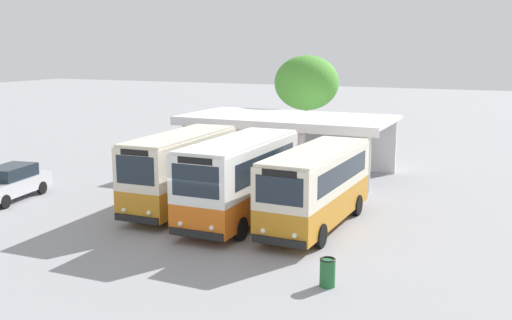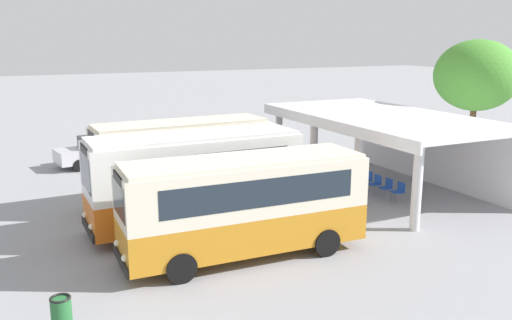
% 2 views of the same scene
% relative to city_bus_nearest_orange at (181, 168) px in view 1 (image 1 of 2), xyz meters
% --- Properties ---
extents(ground_plane, '(180.00, 180.00, 0.00)m').
position_rel_city_bus_nearest_orange_xyz_m(ground_plane, '(3.01, -3.16, -1.89)').
color(ground_plane, '#939399').
extents(city_bus_nearest_orange, '(2.43, 7.44, 3.44)m').
position_rel_city_bus_nearest_orange_xyz_m(city_bus_nearest_orange, '(0.00, 0.00, 0.00)').
color(city_bus_nearest_orange, black).
rests_on(city_bus_nearest_orange, ground).
extents(city_bus_second_in_row, '(2.54, 7.70, 3.48)m').
position_rel_city_bus_nearest_orange_xyz_m(city_bus_second_in_row, '(3.21, -0.55, 0.02)').
color(city_bus_second_in_row, black).
rests_on(city_bus_second_in_row, ground).
extents(city_bus_middle_cream, '(2.45, 7.83, 3.20)m').
position_rel_city_bus_nearest_orange_xyz_m(city_bus_middle_cream, '(6.41, -0.04, -0.12)').
color(city_bus_middle_cream, black).
rests_on(city_bus_middle_cream, ground).
extents(parked_car_flank, '(2.49, 4.76, 1.62)m').
position_rel_city_bus_nearest_orange_xyz_m(parked_car_flank, '(-8.46, -1.95, -1.06)').
color(parked_car_flank, black).
rests_on(parked_car_flank, ground).
extents(terminal_canopy, '(11.83, 6.16, 3.40)m').
position_rel_city_bus_nearest_orange_xyz_m(terminal_canopy, '(1.61, 9.62, 0.77)').
color(terminal_canopy, silver).
rests_on(terminal_canopy, ground).
extents(waiting_chair_end_by_column, '(0.44, 0.44, 0.86)m').
position_rel_city_bus_nearest_orange_xyz_m(waiting_chair_end_by_column, '(0.39, 8.11, -1.37)').
color(waiting_chair_end_by_column, slate).
rests_on(waiting_chair_end_by_column, ground).
extents(waiting_chair_second_from_end, '(0.44, 0.44, 0.86)m').
position_rel_city_bus_nearest_orange_xyz_m(waiting_chair_second_from_end, '(1.10, 8.22, -1.37)').
color(waiting_chair_second_from_end, slate).
rests_on(waiting_chair_second_from_end, ground).
extents(waiting_chair_middle_seat, '(0.44, 0.44, 0.86)m').
position_rel_city_bus_nearest_orange_xyz_m(waiting_chair_middle_seat, '(1.82, 8.15, -1.37)').
color(waiting_chair_middle_seat, slate).
rests_on(waiting_chair_middle_seat, ground).
extents(waiting_chair_fourth_seat, '(0.44, 0.44, 0.86)m').
position_rel_city_bus_nearest_orange_xyz_m(waiting_chair_fourth_seat, '(2.53, 8.09, -1.37)').
color(waiting_chair_fourth_seat, slate).
rests_on(waiting_chair_fourth_seat, ground).
extents(waiting_chair_fifth_seat, '(0.44, 0.44, 0.86)m').
position_rel_city_bus_nearest_orange_xyz_m(waiting_chair_fifth_seat, '(3.25, 8.14, -1.37)').
color(waiting_chair_fifth_seat, slate).
rests_on(waiting_chair_fifth_seat, ground).
extents(waiting_chair_far_end_seat, '(0.44, 0.44, 0.86)m').
position_rel_city_bus_nearest_orange_xyz_m(waiting_chair_far_end_seat, '(3.96, 8.20, -1.37)').
color(waiting_chair_far_end_seat, slate).
rests_on(waiting_chair_far_end_seat, ground).
extents(roadside_tree_behind_canopy, '(4.41, 4.41, 6.73)m').
position_rel_city_bus_nearest_orange_xyz_m(roadside_tree_behind_canopy, '(0.15, 16.24, 2.94)').
color(roadside_tree_behind_canopy, brown).
rests_on(roadside_tree_behind_canopy, ground).
extents(litter_bin_apron, '(0.49, 0.49, 0.90)m').
position_rel_city_bus_nearest_orange_xyz_m(litter_bin_apron, '(8.71, -5.78, -1.44)').
color(litter_bin_apron, '#266633').
rests_on(litter_bin_apron, ground).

